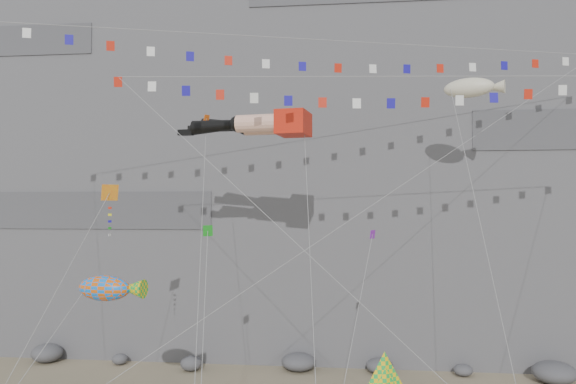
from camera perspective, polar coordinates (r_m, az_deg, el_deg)
The scene contains 12 objects.
cliff at distance 58.71m, azimuth 2.48°, elevation 11.03°, with size 80.00×28.00×50.00m, color slate.
talus_boulders at distance 43.98m, azimuth 1.10°, elevation -16.92°, with size 60.00×3.00×1.20m, color #58595D, non-canonical shape.
legs_kite at distance 33.81m, azimuth -3.06°, elevation 6.81°, with size 9.82×18.67×23.98m.
flag_banner_upper at distance 35.18m, azimuth 3.27°, elevation 15.16°, with size 36.09×18.88×30.32m.
flag_banner_lower at distance 31.36m, azimuth 8.73°, elevation 11.49°, with size 27.68×8.97×22.30m.
harlequin_kite at distance 32.11m, azimuth -17.69°, elevation -0.14°, with size 4.67×9.01×15.71m.
fish_windsock at distance 30.75m, azimuth -18.17°, elevation -9.29°, with size 6.36×7.70×11.37m.
delta_kite at distance 23.43m, azimuth 9.88°, elevation -18.56°, with size 4.19×6.65×8.55m.
blimp_windsock at distance 37.66m, azimuth 17.89°, elevation 9.98°, with size 4.24×13.93×23.40m.
small_kite_a at distance 34.73m, azimuth -8.31°, elevation 6.58°, with size 3.88×15.60×23.48m.
small_kite_b at distance 31.05m, azimuth 8.50°, elevation -4.75°, with size 3.25×13.16×16.74m.
small_kite_c at distance 28.96m, azimuth -8.16°, elevation -4.20°, with size 2.52×9.42×14.18m.
Camera 1 is at (3.97, -25.19, 12.37)m, focal length 35.00 mm.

